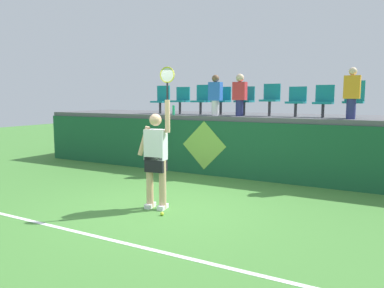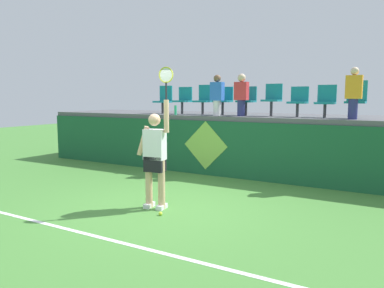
% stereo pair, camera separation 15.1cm
% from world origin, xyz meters
% --- Properties ---
extents(ground_plane, '(40.00, 40.00, 0.00)m').
position_xyz_m(ground_plane, '(0.00, 0.00, 0.00)').
color(ground_plane, '#478438').
extents(court_back_wall, '(12.85, 0.20, 1.43)m').
position_xyz_m(court_back_wall, '(0.00, 3.08, 0.71)').
color(court_back_wall, '#195633').
rests_on(court_back_wall, ground_plane).
extents(spectator_platform, '(12.85, 2.73, 0.12)m').
position_xyz_m(spectator_platform, '(0.00, 4.39, 1.49)').
color(spectator_platform, '#56565B').
rests_on(spectator_platform, court_back_wall).
extents(court_baseline_stripe, '(11.56, 0.08, 0.01)m').
position_xyz_m(court_baseline_stripe, '(0.00, -1.72, 0.00)').
color(court_baseline_stripe, white).
rests_on(court_baseline_stripe, ground_plane).
extents(tennis_player, '(0.75, 0.31, 2.56)m').
position_xyz_m(tennis_player, '(-0.17, -0.11, 0.99)').
color(tennis_player, white).
rests_on(tennis_player, ground_plane).
extents(tennis_ball, '(0.07, 0.07, 0.07)m').
position_xyz_m(tennis_ball, '(0.15, -0.43, 0.03)').
color(tennis_ball, '#D1E533').
rests_on(tennis_ball, ground_plane).
extents(water_bottle, '(0.07, 0.07, 0.26)m').
position_xyz_m(water_bottle, '(-1.82, 3.16, 1.68)').
color(water_bottle, '#26B272').
rests_on(water_bottle, spectator_platform).
extents(stadium_chair_0, '(0.44, 0.42, 0.84)m').
position_xyz_m(stadium_chair_0, '(-2.69, 3.86, 1.99)').
color(stadium_chair_0, '#38383D').
rests_on(stadium_chair_0, spectator_platform).
extents(stadium_chair_1, '(0.44, 0.42, 0.79)m').
position_xyz_m(stadium_chair_1, '(-1.99, 3.85, 1.98)').
color(stadium_chair_1, '#38383D').
rests_on(stadium_chair_1, spectator_platform).
extents(stadium_chair_2, '(0.44, 0.42, 0.84)m').
position_xyz_m(stadium_chair_2, '(-1.31, 3.85, 2.00)').
color(stadium_chair_2, '#38383D').
rests_on(stadium_chair_2, spectator_platform).
extents(stadium_chair_3, '(0.44, 0.42, 0.78)m').
position_xyz_m(stadium_chair_3, '(-0.68, 3.85, 1.98)').
color(stadium_chair_3, '#38383D').
rests_on(stadium_chair_3, spectator_platform).
extents(stadium_chair_4, '(0.44, 0.42, 0.77)m').
position_xyz_m(stadium_chair_4, '(0.00, 3.85, 1.98)').
color(stadium_chair_4, '#38383D').
rests_on(stadium_chair_4, spectator_platform).
extents(stadium_chair_5, '(0.44, 0.42, 0.84)m').
position_xyz_m(stadium_chair_5, '(0.69, 3.85, 2.02)').
color(stadium_chair_5, '#38383D').
rests_on(stadium_chair_5, spectator_platform).
extents(stadium_chair_6, '(0.44, 0.42, 0.75)m').
position_xyz_m(stadium_chair_6, '(1.36, 3.85, 1.96)').
color(stadium_chair_6, '#38383D').
rests_on(stadium_chair_6, spectator_platform).
extents(stadium_chair_7, '(0.44, 0.42, 0.79)m').
position_xyz_m(stadium_chair_7, '(2.02, 3.85, 1.97)').
color(stadium_chair_7, '#38383D').
rests_on(stadium_chair_7, spectator_platform).
extents(stadium_chair_8, '(0.44, 0.42, 0.87)m').
position_xyz_m(stadium_chair_8, '(2.68, 3.86, 2.02)').
color(stadium_chair_8, '#38383D').
rests_on(stadium_chair_8, spectator_platform).
extents(spectator_0, '(0.34, 0.21, 1.08)m').
position_xyz_m(spectator_0, '(0.00, 3.45, 2.12)').
color(spectator_0, navy).
rests_on(spectator_0, spectator_platform).
extents(spectator_1, '(0.34, 0.20, 1.14)m').
position_xyz_m(spectator_1, '(2.68, 3.38, 2.14)').
color(spectator_1, navy).
rests_on(spectator_1, spectator_platform).
extents(spectator_2, '(0.34, 0.20, 1.08)m').
position_xyz_m(spectator_2, '(-0.68, 3.43, 2.11)').
color(spectator_2, white).
rests_on(spectator_2, spectator_platform).
extents(wall_signage_mount, '(1.27, 0.01, 1.42)m').
position_xyz_m(wall_signage_mount, '(-0.78, 2.97, 0.00)').
color(wall_signage_mount, '#195633').
rests_on(wall_signage_mount, ground_plane).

